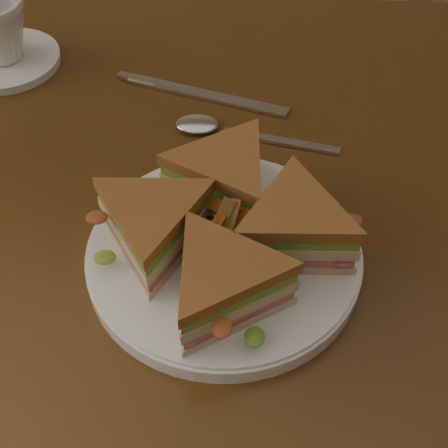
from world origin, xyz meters
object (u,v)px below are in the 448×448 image
plate (224,255)px  saucer (5,60)px  table (210,254)px  sandwich_wedges (224,228)px  spoon (217,129)px  knife (195,93)px

plate → saucer: 0.42m
table → sandwich_wedges: (0.02, -0.09, 0.14)m
table → spoon: (0.00, 0.10, 0.10)m
table → spoon: spoon is taller
saucer → table: bearing=-38.2°
sandwich_wedges → spoon: sandwich_wedges is taller
knife → sandwich_wedges: bearing=-62.0°
plate → sandwich_wedges: sandwich_wedges is taller
table → sandwich_wedges: 0.17m
table → sandwich_wedges: size_ratio=4.84×
spoon → saucer: same height
table → saucer: 0.36m
knife → saucer: saucer is taller
table → knife: (-0.03, 0.16, 0.10)m
plate → saucer: (-0.29, 0.30, -0.00)m
sandwich_wedges → knife: 0.26m
table → plate: (0.02, -0.09, 0.11)m
knife → table: bearing=-63.4°
saucer → knife: bearing=-11.7°
spoon → knife: spoon is taller
plate → sandwich_wedges: (0.00, -0.00, 0.04)m
spoon → knife: size_ratio=0.87×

